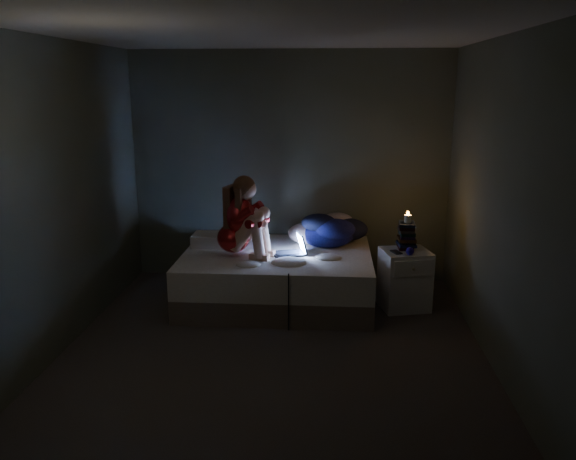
# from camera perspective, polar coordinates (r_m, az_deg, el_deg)

# --- Properties ---
(floor) EXTENTS (3.60, 3.80, 0.02)m
(floor) POSITION_cam_1_polar(r_m,az_deg,el_deg) (5.10, -1.41, -11.68)
(floor) COLOR #453E3B
(floor) RESTS_ON ground
(ceiling) EXTENTS (3.60, 3.80, 0.02)m
(ceiling) POSITION_cam_1_polar(r_m,az_deg,el_deg) (4.59, -1.63, 19.14)
(ceiling) COLOR silver
(ceiling) RESTS_ON ground
(wall_back) EXTENTS (3.60, 0.02, 2.60)m
(wall_back) POSITION_cam_1_polar(r_m,az_deg,el_deg) (6.55, 0.15, 6.24)
(wall_back) COLOR #444D3C
(wall_back) RESTS_ON ground
(wall_front) EXTENTS (3.60, 0.02, 2.60)m
(wall_front) POSITION_cam_1_polar(r_m,az_deg,el_deg) (2.84, -5.33, -4.80)
(wall_front) COLOR #444D3C
(wall_front) RESTS_ON ground
(wall_left) EXTENTS (0.02, 3.80, 2.60)m
(wall_left) POSITION_cam_1_polar(r_m,az_deg,el_deg) (5.17, -21.92, 2.99)
(wall_left) COLOR #444D3C
(wall_left) RESTS_ON ground
(wall_right) EXTENTS (0.02, 3.80, 2.60)m
(wall_right) POSITION_cam_1_polar(r_m,az_deg,el_deg) (4.84, 20.35, 2.41)
(wall_right) COLOR #444D3C
(wall_right) RESTS_ON ground
(bed) EXTENTS (1.93, 1.45, 0.53)m
(bed) POSITION_cam_1_polar(r_m,az_deg,el_deg) (6.01, -1.07, -4.68)
(bed) COLOR #BCB4A6
(bed) RESTS_ON ground
(pillow) EXTENTS (0.45, 0.32, 0.13)m
(pillow) POSITION_cam_1_polar(r_m,az_deg,el_deg) (6.21, -7.38, -0.97)
(pillow) COLOR white
(pillow) RESTS_ON bed
(woman) EXTENTS (0.58, 0.46, 0.83)m
(woman) POSITION_cam_1_polar(r_m,az_deg,el_deg) (5.78, -5.51, 1.49)
(woman) COLOR maroon
(woman) RESTS_ON bed
(laptop) EXTENTS (0.39, 0.33, 0.23)m
(laptop) POSITION_cam_1_polar(r_m,az_deg,el_deg) (5.82, 0.07, -1.37)
(laptop) COLOR black
(laptop) RESTS_ON bed
(clothes_pile) EXTENTS (0.71, 0.62, 0.37)m
(clothes_pile) POSITION_cam_1_polar(r_m,az_deg,el_deg) (6.17, 3.92, 0.16)
(clothes_pile) COLOR #0E0E44
(clothes_pile) RESTS_ON bed
(nightstand) EXTENTS (0.54, 0.50, 0.61)m
(nightstand) POSITION_cam_1_polar(r_m,az_deg,el_deg) (5.93, 11.55, -4.85)
(nightstand) COLOR silver
(nightstand) RESTS_ON ground
(book_stack) EXTENTS (0.19, 0.25, 0.28)m
(book_stack) POSITION_cam_1_polar(r_m,az_deg,el_deg) (5.88, 11.76, -0.51)
(book_stack) COLOR black
(book_stack) RESTS_ON nightstand
(candle) EXTENTS (0.07, 0.07, 0.08)m
(candle) POSITION_cam_1_polar(r_m,az_deg,el_deg) (5.83, 11.85, 1.21)
(candle) COLOR beige
(candle) RESTS_ON book_stack
(phone) EXTENTS (0.09, 0.15, 0.01)m
(phone) POSITION_cam_1_polar(r_m,az_deg,el_deg) (5.77, 10.56, -2.10)
(phone) COLOR black
(phone) RESTS_ON nightstand
(blue_orb) EXTENTS (0.08, 0.08, 0.08)m
(blue_orb) POSITION_cam_1_polar(r_m,az_deg,el_deg) (5.68, 11.71, -2.08)
(blue_orb) COLOR navy
(blue_orb) RESTS_ON nightstand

